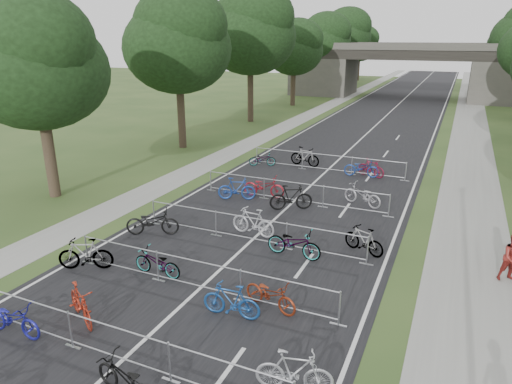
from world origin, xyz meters
TOP-DOWN VIEW (x-y plane):
  - road at (0.00, 50.00)m, footprint 11.00×140.00m
  - sidewalk_right at (8.00, 50.00)m, footprint 3.00×140.00m
  - sidewalk_left at (-7.50, 50.00)m, footprint 2.00×140.00m
  - lane_markings at (0.00, 50.00)m, footprint 0.12×140.00m
  - overpass_bridge at (0.00, 65.00)m, footprint 31.00×8.00m
  - tree_left_0 at (-11.39, 15.93)m, footprint 6.72×6.72m
  - tree_left_1 at (-11.39, 27.93)m, footprint 7.56×7.56m
  - tree_left_2 at (-11.39, 39.93)m, footprint 8.40×8.40m
  - tree_left_3 at (-11.39, 51.93)m, footprint 6.72×6.72m
  - tree_left_4 at (-11.39, 63.93)m, footprint 7.56×7.56m
  - tree_left_5 at (-11.39, 75.93)m, footprint 8.40×8.40m
  - tree_left_6 at (-11.39, 87.93)m, footprint 6.72×6.72m
  - tree_right_6 at (13.11, 87.93)m, footprint 7.17×7.17m
  - barrier_row_2 at (0.00, 7.20)m, footprint 9.70×0.08m
  - barrier_row_3 at (0.00, 11.00)m, footprint 9.70×0.08m
  - barrier_row_4 at (0.00, 15.00)m, footprint 9.70×0.08m
  - barrier_row_5 at (0.00, 20.00)m, footprint 9.70×0.08m
  - barrier_row_6 at (0.00, 26.00)m, footprint 9.70×0.08m
  - bike_8 at (-3.38, 6.97)m, footprint 1.92×0.74m
  - bike_9 at (-2.16, 8.20)m, footprint 1.87×1.36m
  - bike_10 at (0.94, 6.36)m, footprint 1.96×0.93m
  - bike_11 at (4.30, 8.09)m, footprint 1.88×0.93m
  - bike_12 at (-4.30, 10.64)m, footprint 1.97×1.31m
  - bike_13 at (-1.75, 11.26)m, footprint 1.85×0.69m
  - bike_14 at (1.65, 10.14)m, footprint 1.81×0.64m
  - bike_15 at (2.52, 10.99)m, footprint 1.93×1.08m
  - bike_16 at (-3.96, 14.03)m, footprint 2.28×1.59m
  - bike_17 at (-0.17, 15.66)m, footprint 2.01×0.75m
  - bike_18 at (2.01, 14.50)m, footprint 2.15×0.86m
  - bike_19 at (4.30, 15.88)m, footprint 1.79×1.17m
  - bike_20 at (-2.71, 19.28)m, footprint 1.97×1.16m
  - bike_21 at (-1.63, 20.22)m, footprint 2.20×1.00m
  - bike_22 at (0.24, 19.05)m, footprint 2.05×1.52m
  - bike_23 at (3.18, 21.01)m, footprint 2.14×1.40m
  - bike_24 at (-4.05, 25.60)m, footprint 1.76×1.22m
  - bike_25 at (-1.60, 26.70)m, footprint 2.06×0.90m
  - bike_26 at (2.15, 25.82)m, footprint 2.05×0.86m
  - bike_27 at (2.65, 26.05)m, footprint 1.80×1.13m

SIDE VIEW (x-z plane):
  - lane_markings at x=0.00m, z-range 0.00..0.00m
  - road at x=0.00m, z-range 0.00..0.01m
  - sidewalk_right at x=8.00m, z-range 0.00..0.01m
  - sidewalk_left at x=-7.50m, z-range 0.00..0.01m
  - bike_24 at x=-4.05m, z-range 0.00..0.88m
  - bike_15 at x=2.52m, z-range 0.00..0.96m
  - bike_13 at x=-1.75m, z-range 0.00..0.96m
  - bike_10 at x=0.94m, z-range 0.00..0.99m
  - bike_8 at x=-3.38m, z-range 0.00..1.00m
  - bike_19 at x=4.30m, z-range 0.00..1.04m
  - bike_26 at x=2.15m, z-range 0.00..1.05m
  - bike_27 at x=2.65m, z-range 0.00..1.05m
  - bike_23 at x=3.18m, z-range 0.00..1.06m
  - bike_14 at x=1.65m, z-range 0.00..1.07m
  - bike_11 at x=4.30m, z-range 0.00..1.08m
  - barrier_row_2 at x=0.00m, z-range 0.00..1.10m
  - barrier_row_3 at x=0.00m, z-range 0.00..1.10m
  - barrier_row_4 at x=0.00m, z-range 0.00..1.10m
  - barrier_row_5 at x=0.00m, z-range 0.00..1.10m
  - barrier_row_6 at x=0.00m, z-range 0.00..1.10m
  - bike_18 at x=2.01m, z-range 0.00..1.11m
  - bike_9 at x=-2.16m, z-range 0.00..1.11m
  - bike_21 at x=-1.63m, z-range 0.00..1.12m
  - bike_16 at x=-3.96m, z-range 0.00..1.14m
  - bike_20 at x=-2.71m, z-range 0.00..1.14m
  - bike_12 at x=-4.30m, z-range 0.00..1.16m
  - bike_17 at x=-0.17m, z-range 0.00..1.18m
  - bike_25 at x=-1.60m, z-range 0.00..1.20m
  - bike_22 at x=0.24m, z-range 0.00..1.22m
  - overpass_bridge at x=0.00m, z-range 0.01..7.06m
  - tree_left_0 at x=-11.39m, z-range 1.36..11.61m
  - tree_left_3 at x=-11.39m, z-range 1.36..11.61m
  - tree_left_6 at x=-11.39m, z-range 1.36..11.61m
  - tree_right_6 at x=13.11m, z-range 1.46..12.39m
  - tree_left_1 at x=-11.39m, z-range 1.54..13.07m
  - tree_left_4 at x=-11.39m, z-range 1.54..13.07m
  - tree_left_2 at x=-11.39m, z-range 1.71..14.52m
  - tree_left_5 at x=-11.39m, z-range 1.71..14.52m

